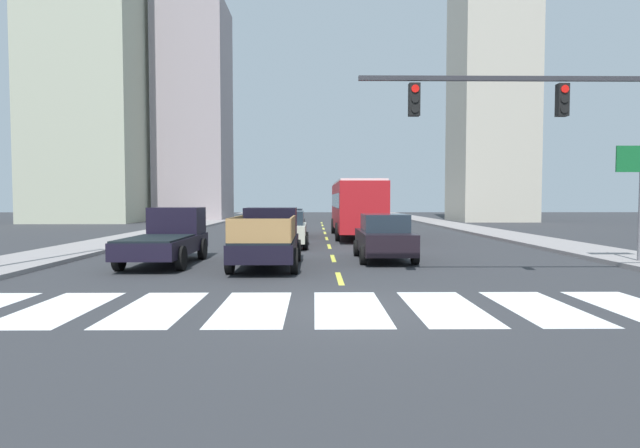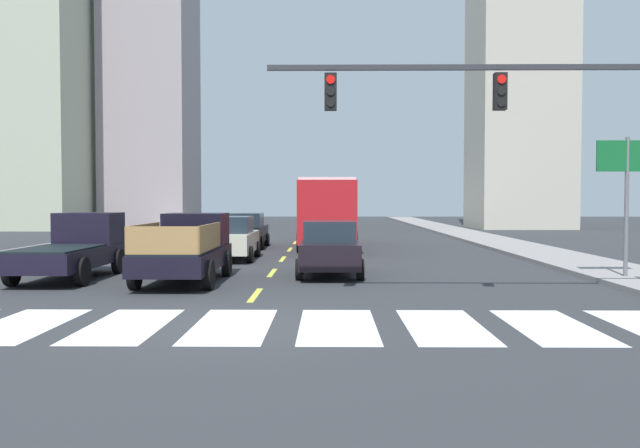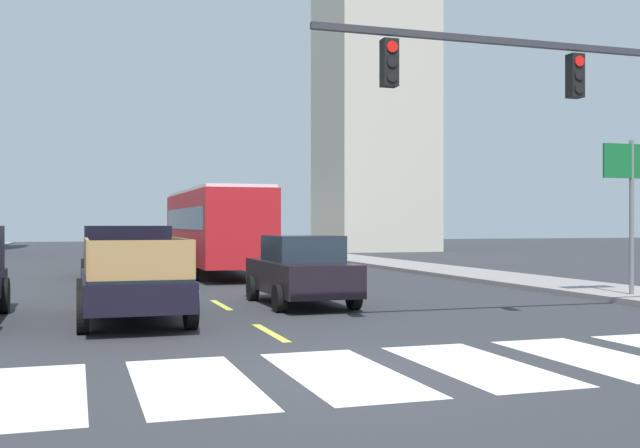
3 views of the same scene
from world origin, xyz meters
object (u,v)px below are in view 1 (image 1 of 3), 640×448
at_px(city_bus, 356,205).
at_px(sedan_near_left, 384,237).
at_px(traffic_signal_gantry, 607,124).
at_px(sedan_far, 287,229).
at_px(pickup_stakebed, 268,238).
at_px(sedan_mid, 289,223).
at_px(pickup_dark, 168,237).

distance_m(city_bus, sedan_near_left, 11.74).
distance_m(city_bus, traffic_signal_gantry, 18.14).
bearing_deg(sedan_far, traffic_signal_gantry, -51.56).
height_order(pickup_stakebed, sedan_mid, pickup_stakebed).
bearing_deg(pickup_dark, sedan_far, 57.87).
bearing_deg(sedan_near_left, city_bus, 88.62).
bearing_deg(city_bus, sedan_near_left, -91.75).
bearing_deg(sedan_near_left, traffic_signal_gantry, -49.44).
xyz_separation_m(sedan_near_left, sedan_mid, (-4.10, 11.72, 0.00)).
height_order(sedan_far, sedan_mid, same).
bearing_deg(city_bus, sedan_far, -122.73).
bearing_deg(traffic_signal_gantry, pickup_dark, 159.32).
distance_m(pickup_dark, traffic_signal_gantry, 14.14).
bearing_deg(sedan_far, pickup_dark, -124.61).
xyz_separation_m(pickup_dark, sedan_near_left, (7.80, 0.69, -0.06)).
bearing_deg(traffic_signal_gantry, sedan_near_left, 132.37).
bearing_deg(pickup_dark, traffic_signal_gantry, -19.47).
bearing_deg(sedan_mid, sedan_far, -87.34).
relative_size(pickup_dark, traffic_signal_gantry, 0.53).
bearing_deg(pickup_stakebed, city_bus, 74.23).
height_order(pickup_dark, sedan_mid, pickup_dark).
bearing_deg(pickup_stakebed, sedan_near_left, 20.90).
xyz_separation_m(pickup_stakebed, city_bus, (4.09, 13.17, 1.02)).
bearing_deg(sedan_mid, city_bus, 0.50).
relative_size(pickup_dark, city_bus, 0.48).
height_order(pickup_stakebed, sedan_near_left, pickup_stakebed).
relative_size(sedan_mid, traffic_signal_gantry, 0.45).
xyz_separation_m(city_bus, traffic_signal_gantry, (5.15, -17.24, 2.28)).
height_order(pickup_dark, city_bus, city_bus).
xyz_separation_m(sedan_mid, traffic_signal_gantry, (9.16, -17.27, 3.37)).
distance_m(pickup_dark, sedan_far, 7.10).
distance_m(sedan_near_left, traffic_signal_gantry, 8.23).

